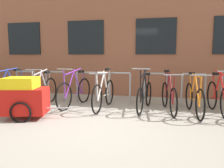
{
  "coord_description": "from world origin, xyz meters",
  "views": [
    {
      "loc": [
        1.3,
        -4.17,
        1.38
      ],
      "look_at": [
        0.08,
        1.6,
        0.61
      ],
      "focal_mm": 34.81,
      "sensor_mm": 36.0,
      "label": 1
    }
  ],
  "objects_px": {
    "bicycle_orange": "(194,98)",
    "bicycle_maroon": "(169,96)",
    "bicycle_silver": "(43,91)",
    "bicycle_purple": "(75,92)",
    "bike_trailer": "(25,97)",
    "bicycle_blue": "(9,91)",
    "bicycle_black": "(145,95)",
    "bicycle_white": "(104,94)",
    "bicycle_red": "(219,97)"
  },
  "relations": [
    {
      "from": "bicycle_blue",
      "to": "bicycle_black",
      "type": "distance_m",
      "value": 3.85
    },
    {
      "from": "bicycle_purple",
      "to": "bicycle_blue",
      "type": "bearing_deg",
      "value": -174.85
    },
    {
      "from": "bicycle_blue",
      "to": "bicycle_purple",
      "type": "distance_m",
      "value": 1.94
    },
    {
      "from": "bike_trailer",
      "to": "bicycle_black",
      "type": "bearing_deg",
      "value": 27.86
    },
    {
      "from": "bicycle_white",
      "to": "bicycle_purple",
      "type": "bearing_deg",
      "value": 173.78
    },
    {
      "from": "bicycle_maroon",
      "to": "bicycle_black",
      "type": "bearing_deg",
      "value": 175.65
    },
    {
      "from": "bicycle_orange",
      "to": "bike_trailer",
      "type": "bearing_deg",
      "value": -162.59
    },
    {
      "from": "bicycle_orange",
      "to": "bicycle_purple",
      "type": "height_order",
      "value": "bicycle_purple"
    },
    {
      "from": "bike_trailer",
      "to": "bicycle_blue",
      "type": "bearing_deg",
      "value": 137.73
    },
    {
      "from": "bicycle_blue",
      "to": "bicycle_black",
      "type": "xyz_separation_m",
      "value": [
        3.84,
        0.17,
        0.0
      ]
    },
    {
      "from": "bicycle_silver",
      "to": "bike_trailer",
      "type": "relative_size",
      "value": 1.15
    },
    {
      "from": "bicycle_blue",
      "to": "bicycle_orange",
      "type": "height_order",
      "value": "bicycle_blue"
    },
    {
      "from": "bicycle_red",
      "to": "bicycle_black",
      "type": "bearing_deg",
      "value": 178.97
    },
    {
      "from": "bicycle_silver",
      "to": "bicycle_purple",
      "type": "xyz_separation_m",
      "value": [
        0.92,
        0.11,
        0.0
      ]
    },
    {
      "from": "bicycle_orange",
      "to": "bicycle_black",
      "type": "height_order",
      "value": "bicycle_black"
    },
    {
      "from": "bicycle_maroon",
      "to": "bicycle_purple",
      "type": "distance_m",
      "value": 2.51
    },
    {
      "from": "bicycle_silver",
      "to": "bicycle_maroon",
      "type": "xyz_separation_m",
      "value": [
        3.43,
        0.06,
        -0.01
      ]
    },
    {
      "from": "bicycle_silver",
      "to": "bicycle_black",
      "type": "height_order",
      "value": "bicycle_black"
    },
    {
      "from": "bicycle_silver",
      "to": "bike_trailer",
      "type": "xyz_separation_m",
      "value": [
        0.28,
        -1.24,
        0.08
      ]
    },
    {
      "from": "bicycle_red",
      "to": "bike_trailer",
      "type": "bearing_deg",
      "value": -163.02
    },
    {
      "from": "bicycle_blue",
      "to": "bicycle_red",
      "type": "bearing_deg",
      "value": 1.37
    },
    {
      "from": "bicycle_red",
      "to": "bike_trailer",
      "type": "distance_m",
      "value": 4.5
    },
    {
      "from": "bicycle_blue",
      "to": "bicycle_white",
      "type": "height_order",
      "value": "bicycle_blue"
    },
    {
      "from": "bicycle_red",
      "to": "bicycle_white",
      "type": "bearing_deg",
      "value": -178.95
    },
    {
      "from": "bicycle_maroon",
      "to": "bike_trailer",
      "type": "xyz_separation_m",
      "value": [
        -3.14,
        -1.3,
        0.09
      ]
    },
    {
      "from": "bicycle_white",
      "to": "bicycle_maroon",
      "type": "xyz_separation_m",
      "value": [
        1.66,
        0.04,
        -0.01
      ]
    },
    {
      "from": "bicycle_red",
      "to": "bicycle_orange",
      "type": "bearing_deg",
      "value": -165.79
    },
    {
      "from": "bicycle_orange",
      "to": "bike_trailer",
      "type": "relative_size",
      "value": 1.19
    },
    {
      "from": "bicycle_orange",
      "to": "bicycle_maroon",
      "type": "height_order",
      "value": "bicycle_maroon"
    },
    {
      "from": "bicycle_black",
      "to": "bike_trailer",
      "type": "xyz_separation_m",
      "value": [
        -2.54,
        -1.34,
        0.1
      ]
    },
    {
      "from": "bicycle_purple",
      "to": "bicycle_white",
      "type": "bearing_deg",
      "value": -6.22
    },
    {
      "from": "bicycle_white",
      "to": "bicycle_orange",
      "type": "distance_m",
      "value": 2.24
    },
    {
      "from": "bicycle_white",
      "to": "bicycle_orange",
      "type": "relative_size",
      "value": 1.0
    },
    {
      "from": "bicycle_red",
      "to": "bicycle_maroon",
      "type": "relative_size",
      "value": 1.0
    },
    {
      "from": "bicycle_blue",
      "to": "bike_trailer",
      "type": "relative_size",
      "value": 1.1
    },
    {
      "from": "bicycle_silver",
      "to": "bicycle_white",
      "type": "height_order",
      "value": "bicycle_white"
    },
    {
      "from": "bicycle_maroon",
      "to": "bicycle_purple",
      "type": "height_order",
      "value": "bicycle_purple"
    },
    {
      "from": "bicycle_white",
      "to": "bicycle_maroon",
      "type": "relative_size",
      "value": 1.03
    },
    {
      "from": "bicycle_black",
      "to": "bike_trailer",
      "type": "relative_size",
      "value": 1.16
    },
    {
      "from": "bicycle_purple",
      "to": "bicycle_black",
      "type": "bearing_deg",
      "value": -0.26
    },
    {
      "from": "bicycle_orange",
      "to": "bike_trailer",
      "type": "height_order",
      "value": "bicycle_orange"
    },
    {
      "from": "bicycle_red",
      "to": "bike_trailer",
      "type": "height_order",
      "value": "bicycle_red"
    },
    {
      "from": "bicycle_silver",
      "to": "bicycle_purple",
      "type": "relative_size",
      "value": 0.94
    },
    {
      "from": "bicycle_purple",
      "to": "bicycle_red",
      "type": "bearing_deg",
      "value": -0.63
    },
    {
      "from": "bicycle_black",
      "to": "bike_trailer",
      "type": "bearing_deg",
      "value": -152.14
    },
    {
      "from": "bicycle_silver",
      "to": "bicycle_purple",
      "type": "height_order",
      "value": "bicycle_purple"
    },
    {
      "from": "bicycle_blue",
      "to": "bicycle_silver",
      "type": "height_order",
      "value": "bicycle_blue"
    },
    {
      "from": "bicycle_white",
      "to": "bicycle_purple",
      "type": "distance_m",
      "value": 0.85
    },
    {
      "from": "bicycle_white",
      "to": "bicycle_orange",
      "type": "height_order",
      "value": "bicycle_white"
    },
    {
      "from": "bicycle_white",
      "to": "bicycle_purple",
      "type": "relative_size",
      "value": 0.97
    }
  ]
}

